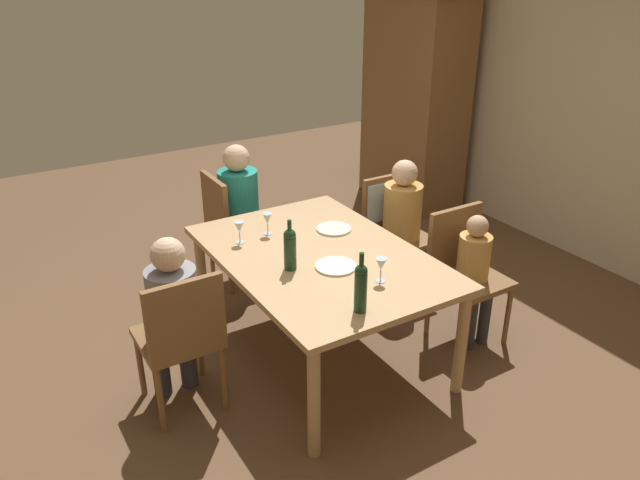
{
  "coord_description": "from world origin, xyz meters",
  "views": [
    {
      "loc": [
        2.97,
        -1.81,
        2.49
      ],
      "look_at": [
        0.0,
        0.0,
        0.85
      ],
      "focal_mm": 34.63,
      "sensor_mm": 36.0,
      "label": 1
    }
  ],
  "objects_px": {
    "chair_far_left": "(392,218)",
    "person_man_bearded": "(242,204)",
    "person_man_guest": "(404,219)",
    "chair_far_right": "(463,266)",
    "person_woman_host": "(173,309)",
    "wine_bottle_tall_green": "(361,286)",
    "wine_glass_centre": "(267,219)",
    "dinner_plate_guest_left": "(336,266)",
    "person_child_small": "(475,269)",
    "dining_table": "(320,265)",
    "wine_bottle_dark_red": "(290,248)",
    "wine_glass_near_left": "(239,228)",
    "chair_left_end": "(230,221)",
    "armoire_cabinet": "(415,99)",
    "dinner_plate_host": "(334,229)",
    "wine_glass_near_right": "(381,265)",
    "chair_near": "(182,334)"
  },
  "relations": [
    {
      "from": "chair_far_right",
      "to": "wine_bottle_dark_red",
      "type": "distance_m",
      "value": 1.29
    },
    {
      "from": "chair_far_right",
      "to": "wine_bottle_dark_red",
      "type": "height_order",
      "value": "wine_bottle_dark_red"
    },
    {
      "from": "person_man_guest",
      "to": "wine_bottle_tall_green",
      "type": "bearing_deg",
      "value": 42.62
    },
    {
      "from": "person_man_bearded",
      "to": "wine_glass_near_right",
      "type": "height_order",
      "value": "person_man_bearded"
    },
    {
      "from": "dinner_plate_guest_left",
      "to": "chair_far_right",
      "type": "bearing_deg",
      "value": 84.3
    },
    {
      "from": "person_man_bearded",
      "to": "person_woman_host",
      "type": "bearing_deg",
      "value": -39.37
    },
    {
      "from": "chair_near",
      "to": "dinner_plate_guest_left",
      "type": "relative_size",
      "value": 3.66
    },
    {
      "from": "chair_far_left",
      "to": "person_woman_host",
      "type": "distance_m",
      "value": 1.99
    },
    {
      "from": "person_man_bearded",
      "to": "person_child_small",
      "type": "distance_m",
      "value": 1.89
    },
    {
      "from": "wine_glass_near_right",
      "to": "dinner_plate_guest_left",
      "type": "xyz_separation_m",
      "value": [
        -0.28,
        -0.13,
        -0.1
      ]
    },
    {
      "from": "person_man_guest",
      "to": "wine_bottle_tall_green",
      "type": "xyz_separation_m",
      "value": [
        1.04,
        -1.13,
        0.26
      ]
    },
    {
      "from": "chair_far_right",
      "to": "person_child_small",
      "type": "xyz_separation_m",
      "value": [
        0.11,
        0.0,
        0.03
      ]
    },
    {
      "from": "dining_table",
      "to": "wine_bottle_dark_red",
      "type": "height_order",
      "value": "wine_bottle_dark_red"
    },
    {
      "from": "dining_table",
      "to": "wine_glass_near_right",
      "type": "relative_size",
      "value": 11.44
    },
    {
      "from": "chair_near",
      "to": "person_woman_host",
      "type": "distance_m",
      "value": 0.15
    },
    {
      "from": "person_man_guest",
      "to": "chair_far_right",
      "type": "bearing_deg",
      "value": 90.0
    },
    {
      "from": "dining_table",
      "to": "chair_near",
      "type": "distance_m",
      "value": 0.98
    },
    {
      "from": "wine_glass_centre",
      "to": "dinner_plate_guest_left",
      "type": "relative_size",
      "value": 0.59
    },
    {
      "from": "wine_bottle_tall_green",
      "to": "dinner_plate_host",
      "type": "distance_m",
      "value": 1.07
    },
    {
      "from": "dining_table",
      "to": "wine_bottle_dark_red",
      "type": "xyz_separation_m",
      "value": [
        0.07,
        -0.25,
        0.22
      ]
    },
    {
      "from": "chair_near",
      "to": "chair_far_left",
      "type": "height_order",
      "value": "same"
    },
    {
      "from": "dining_table",
      "to": "wine_glass_near_left",
      "type": "bearing_deg",
      "value": -139.66
    },
    {
      "from": "armoire_cabinet",
      "to": "wine_glass_centre",
      "type": "xyz_separation_m",
      "value": [
        1.5,
        -2.47,
        -0.25
      ]
    },
    {
      "from": "chair_near",
      "to": "dinner_plate_host",
      "type": "xyz_separation_m",
      "value": [
        -0.36,
        1.24,
        0.22
      ]
    },
    {
      "from": "chair_left_end",
      "to": "wine_bottle_tall_green",
      "type": "distance_m",
      "value": 1.95
    },
    {
      "from": "chair_far_right",
      "to": "wine_glass_near_right",
      "type": "height_order",
      "value": "chair_far_right"
    },
    {
      "from": "person_man_bearded",
      "to": "wine_bottle_dark_red",
      "type": "xyz_separation_m",
      "value": [
        1.3,
        -0.28,
        0.22
      ]
    },
    {
      "from": "wine_glass_near_right",
      "to": "person_child_small",
      "type": "bearing_deg",
      "value": 94.87
    },
    {
      "from": "wine_bottle_dark_red",
      "to": "wine_glass_near_left",
      "type": "bearing_deg",
      "value": -168.02
    },
    {
      "from": "person_man_bearded",
      "to": "person_child_small",
      "type": "relative_size",
      "value": 1.23
    },
    {
      "from": "armoire_cabinet",
      "to": "wine_glass_near_right",
      "type": "relative_size",
      "value": 14.63
    },
    {
      "from": "wine_bottle_dark_red",
      "to": "dinner_plate_host",
      "type": "distance_m",
      "value": 0.65
    },
    {
      "from": "wine_glass_near_right",
      "to": "dinner_plate_guest_left",
      "type": "height_order",
      "value": "wine_glass_near_right"
    },
    {
      "from": "chair_left_end",
      "to": "wine_glass_near_right",
      "type": "xyz_separation_m",
      "value": [
        1.71,
        0.2,
        0.32
      ]
    },
    {
      "from": "wine_glass_centre",
      "to": "person_man_guest",
      "type": "bearing_deg",
      "value": 85.28
    },
    {
      "from": "chair_left_end",
      "to": "person_man_bearded",
      "type": "height_order",
      "value": "person_man_bearded"
    },
    {
      "from": "chair_near",
      "to": "wine_bottle_dark_red",
      "type": "relative_size",
      "value": 2.89
    },
    {
      "from": "person_woman_host",
      "to": "person_child_small",
      "type": "relative_size",
      "value": 1.17
    },
    {
      "from": "chair_far_left",
      "to": "person_man_bearded",
      "type": "relative_size",
      "value": 0.8
    },
    {
      "from": "chair_far_right",
      "to": "wine_glass_near_left",
      "type": "bearing_deg",
      "value": -28.49
    },
    {
      "from": "chair_far_left",
      "to": "wine_bottle_tall_green",
      "type": "relative_size",
      "value": 2.68
    },
    {
      "from": "chair_left_end",
      "to": "armoire_cabinet",
      "type": "bearing_deg",
      "value": 106.56
    },
    {
      "from": "person_man_guest",
      "to": "person_man_bearded",
      "type": "bearing_deg",
      "value": -42.97
    },
    {
      "from": "armoire_cabinet",
      "to": "person_woman_host",
      "type": "bearing_deg",
      "value": -59.71
    },
    {
      "from": "wine_bottle_tall_green",
      "to": "dinner_plate_guest_left",
      "type": "xyz_separation_m",
      "value": [
        -0.48,
        0.16,
        -0.14
      ]
    },
    {
      "from": "armoire_cabinet",
      "to": "person_child_small",
      "type": "relative_size",
      "value": 2.33
    },
    {
      "from": "chair_left_end",
      "to": "wine_bottle_tall_green",
      "type": "bearing_deg",
      "value": -2.4
    },
    {
      "from": "wine_bottle_tall_green",
      "to": "dinner_plate_host",
      "type": "xyz_separation_m",
      "value": [
        -0.96,
        0.45,
        -0.14
      ]
    },
    {
      "from": "dining_table",
      "to": "person_man_guest",
      "type": "relative_size",
      "value": 1.55
    },
    {
      "from": "armoire_cabinet",
      "to": "wine_bottle_tall_green",
      "type": "relative_size",
      "value": 6.34
    }
  ]
}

